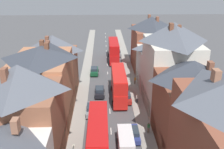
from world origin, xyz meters
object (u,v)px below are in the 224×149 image
car_mid_black (100,91)px  car_far_grey (133,133)px  delivery_van (126,141)px  car_parked_left_a (94,71)px  double_decker_bus_mid_street (114,50)px  car_mid_white (116,43)px  car_near_blue (126,97)px  double_decker_bus_lead (119,84)px  car_near_silver (118,53)px  pedestrian_far_left (135,80)px  pedestrian_mid_left (149,127)px  car_parked_right_a (91,109)px  double_decker_bus_far_approaching (98,137)px  pedestrian_mid_right (137,98)px

car_mid_black → car_far_grey: bearing=-70.8°
car_mid_black → delivery_van: 17.06m
car_parked_left_a → delivery_van: size_ratio=0.87×
double_decker_bus_mid_street → car_mid_black: 21.36m
car_mid_white → car_near_blue: bearing=-90.0°
car_parked_left_a → car_mid_white: bearing=76.2°
double_decker_bus_mid_street → delivery_van: bearing=-90.0°
double_decker_bus_lead → car_mid_white: (1.31, 37.74, -1.96)m
double_decker_bus_lead → car_near_silver: 26.61m
car_near_silver → double_decker_bus_lead: bearing=-92.8°
car_near_silver → delivery_van: delivery_van is taller
pedestrian_far_left → double_decker_bus_mid_street: bearing=103.5°
car_far_grey → pedestrian_far_left: pedestrian_far_left is taller
car_mid_white → delivery_van: size_ratio=0.86×
double_decker_bus_lead → pedestrian_mid_left: (3.69, -11.70, -1.78)m
double_decker_bus_lead → car_parked_right_a: (-4.89, -5.66, -1.98)m
double_decker_bus_far_approaching → pedestrian_mid_right: bearing=64.5°
car_parked_right_a → pedestrian_mid_left: 10.50m
double_decker_bus_lead → double_decker_bus_far_approaching: size_ratio=1.00×
pedestrian_mid_left → double_decker_bus_lead: bearing=107.5°
pedestrian_far_left → pedestrian_mid_right: bearing=-94.3°
double_decker_bus_mid_street → pedestrian_far_left: (3.83, -16.01, -1.78)m
double_decker_bus_mid_street → car_parked_left_a: bearing=-116.6°
double_decker_bus_lead → car_near_silver: double_decker_bus_lead is taller
car_parked_right_a → pedestrian_mid_left: bearing=-35.1°
car_near_silver → pedestrian_mid_right: size_ratio=2.58×
pedestrian_mid_left → pedestrian_far_left: size_ratio=1.00×
car_parked_left_a → car_mid_white: size_ratio=1.01×
car_near_silver → pedestrian_mid_right: 28.85m
car_mid_white → delivery_van: 53.17m
car_near_silver → delivery_van: bearing=-91.8°
car_near_blue → double_decker_bus_far_approaching: bearing=-108.0°
car_mid_black → car_mid_white: 36.81m
car_near_silver → pedestrian_mid_left: 38.27m
car_parked_left_a → pedestrian_far_left: size_ratio=2.81×
car_parked_left_a → pedestrian_mid_right: size_ratio=2.81×
double_decker_bus_mid_street → delivery_van: size_ratio=2.08×
double_decker_bus_lead → car_near_silver: size_ratio=2.60×
car_near_silver → car_mid_black: (-4.90, -25.24, 0.02)m
car_near_blue → car_far_grey: bearing=-90.0°
double_decker_bus_lead → pedestrian_mid_left: size_ratio=6.71×
double_decker_bus_lead → pedestrian_mid_right: bearing=-35.7°
car_parked_right_a → pedestrian_far_left: size_ratio=2.77×
car_far_grey → delivery_van: (-1.30, -2.57, 0.54)m
double_decker_bus_lead → double_decker_bus_far_approaching: same height
delivery_van → double_decker_bus_lead: bearing=90.0°
car_near_blue → car_parked_right_a: size_ratio=0.98×
car_near_blue → delivery_van: bearing=-95.3°
double_decker_bus_far_approaching → pedestrian_mid_left: (7.29, 4.83, -1.78)m
car_far_grey → car_mid_black: bearing=109.2°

